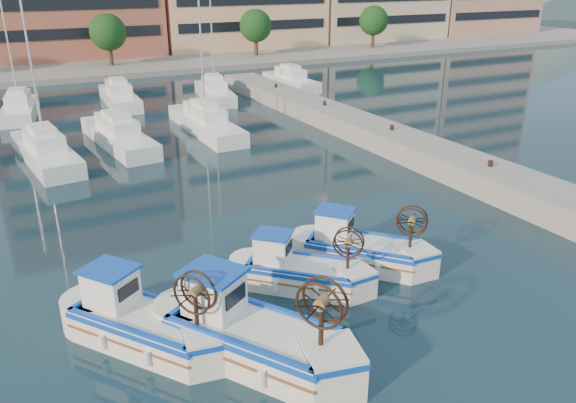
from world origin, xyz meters
The scene contains 8 objects.
ground centered at (0.00, 0.00, 0.00)m, with size 300.00×300.00×0.00m, color #1B3646.
quay centered at (13.00, 8.00, 0.60)m, with size 3.00×60.00×1.20m, color gray.
hill_east centered at (140.00, 110.00, 0.00)m, with size 160.00×160.00×50.00m, color slate.
yacht_marina centered at (-2.63, 27.78, 0.53)m, with size 36.38×22.86×11.50m.
fishing_boat_a centered at (-5.78, 1.26, 0.79)m, with size 4.08×4.67×2.88m.
fishing_boat_b centered at (-3.30, -0.86, 0.88)m, with size 4.39×5.25×3.20m.
fishing_boat_c centered at (-0.20, 1.98, 0.68)m, with size 3.86×3.79×2.48m.
fishing_boat_d centered at (2.59, 2.33, 0.73)m, with size 3.99×4.19×2.66m.
Camera 1 is at (-8.47, -12.94, 10.15)m, focal length 35.00 mm.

